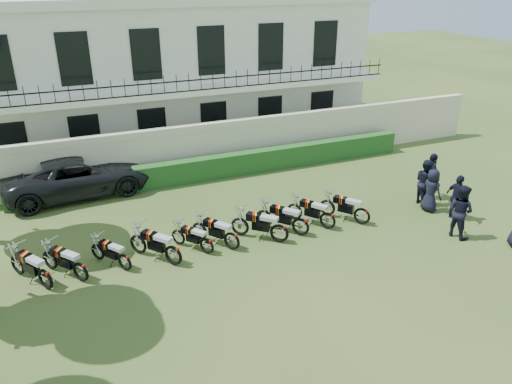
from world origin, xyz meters
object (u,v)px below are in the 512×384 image
(motorcycle_3, at_px, (173,251))
(motorcycle_9, at_px, (362,212))
(motorcycle_1, at_px, (80,267))
(suv, at_px, (78,175))
(motorcycle_5, at_px, (232,237))
(officer_2, at_px, (457,197))
(officer_3, at_px, (431,190))
(motorcycle_2, at_px, (124,258))
(motorcycle_4, at_px, (207,242))
(motorcycle_6, at_px, (279,229))
(motorcycle_0, at_px, (45,274))
(motorcycle_8, at_px, (328,217))
(officer_4, at_px, (425,182))
(motorcycle_7, at_px, (301,222))
(officer_5, at_px, (431,176))
(officer_1, at_px, (460,211))

(motorcycle_3, bearing_deg, motorcycle_9, -37.61)
(motorcycle_1, xyz_separation_m, suv, (0.55, 6.71, 0.32))
(motorcycle_5, relative_size, suv, 0.28)
(officer_2, xyz_separation_m, officer_3, (-0.41, 0.91, -0.02))
(suv, bearing_deg, motorcycle_3, -167.11)
(motorcycle_2, relative_size, motorcycle_4, 1.04)
(motorcycle_1, distance_m, suv, 6.74)
(motorcycle_6, distance_m, officer_3, 6.40)
(motorcycle_0, relative_size, motorcycle_1, 1.08)
(motorcycle_5, distance_m, motorcycle_6, 1.66)
(motorcycle_8, height_order, officer_4, officer_4)
(motorcycle_3, distance_m, motorcycle_8, 5.67)
(motorcycle_8, distance_m, officer_2, 4.93)
(officer_3, bearing_deg, motorcycle_3, 79.02)
(motorcycle_7, xyz_separation_m, officer_5, (6.25, 0.79, 0.44))
(motorcycle_4, distance_m, motorcycle_8, 4.50)
(motorcycle_0, distance_m, motorcycle_6, 7.39)
(motorcycle_6, xyz_separation_m, officer_2, (6.80, -0.90, 0.34))
(motorcycle_3, bearing_deg, motorcycle_5, -32.83)
(officer_1, bearing_deg, motorcycle_4, 63.12)
(motorcycle_4, bearing_deg, motorcycle_2, 142.36)
(motorcycle_1, xyz_separation_m, motorcycle_5, (4.77, -0.00, -0.00))
(motorcycle_1, bearing_deg, officer_5, -34.19)
(motorcycle_5, bearing_deg, motorcycle_9, -37.41)
(motorcycle_2, xyz_separation_m, officer_1, (11.05, -2.22, 0.52))
(motorcycle_1, distance_m, motorcycle_8, 8.43)
(motorcycle_2, xyz_separation_m, motorcycle_9, (8.45, -0.24, 0.06))
(officer_3, bearing_deg, motorcycle_0, 78.30)
(motorcycle_3, height_order, officer_2, officer_2)
(motorcycle_4, bearing_deg, motorcycle_1, 143.96)
(motorcycle_2, distance_m, suv, 6.66)
(motorcycle_6, bearing_deg, officer_1, -65.44)
(motorcycle_6, xyz_separation_m, officer_1, (5.93, -1.95, 0.43))
(motorcycle_8, xyz_separation_m, officer_1, (3.92, -2.16, 0.46))
(motorcycle_8, distance_m, suv, 10.33)
(motorcycle_4, bearing_deg, motorcycle_6, -42.72)
(motorcycle_7, distance_m, officer_4, 5.72)
(officer_4, bearing_deg, motorcycle_1, 101.20)
(officer_2, relative_size, officer_5, 0.90)
(officer_1, xyz_separation_m, officer_2, (0.87, 1.05, -0.09))
(motorcycle_6, height_order, officer_2, officer_2)
(motorcycle_7, relative_size, officer_2, 0.95)
(motorcycle_3, xyz_separation_m, motorcycle_7, (4.55, 0.16, -0.01))
(motorcycle_8, distance_m, officer_5, 5.21)
(motorcycle_8, distance_m, officer_1, 4.50)
(motorcycle_7, xyz_separation_m, suv, (-6.76, 6.73, 0.30))
(motorcycle_3, height_order, motorcycle_9, motorcycle_3)
(motorcycle_1, height_order, officer_5, officer_5)
(suv, relative_size, officer_1, 3.06)
(motorcycle_0, bearing_deg, motorcycle_8, -32.84)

